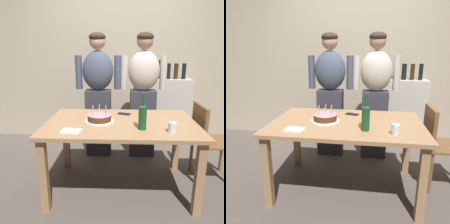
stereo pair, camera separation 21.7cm
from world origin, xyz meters
The scene contains 12 objects.
ground_plane centered at (0.00, 0.00, 0.00)m, with size 10.00×10.00×0.00m, color #564C44.
back_wall centered at (0.00, 1.55, 1.30)m, with size 5.20×0.10×2.60m, color tan.
dining_table centered at (0.00, 0.00, 0.64)m, with size 1.50×0.96×0.74m.
birthday_cake centered at (-0.22, -0.02, 0.78)m, with size 0.29×0.29×0.16m.
water_glass_near centered at (0.45, -0.29, 0.79)m, with size 0.07×0.07×0.09m, color silver.
wine_bottle centered at (0.19, -0.22, 0.87)m, with size 0.07×0.07×0.33m.
cell_phone centered at (0.03, 0.27, 0.74)m, with size 0.14×0.07×0.01m, color black.
napkin_stack centered at (-0.44, -0.30, 0.74)m, with size 0.17×0.13×0.01m, color white.
person_man_bearded centered at (-0.31, 0.81, 0.87)m, with size 0.61×0.27×1.66m.
person_woman_cardigan centered at (0.29, 0.81, 0.87)m, with size 0.61×0.27×1.66m.
dining_chair centered at (0.95, 0.19, 0.52)m, with size 0.42×0.42×0.87m.
shelf_cabinet centered at (0.65, 1.33, 0.52)m, with size 0.85×0.30×1.30m.
Camera 1 is at (0.00, -2.10, 1.42)m, focal length 35.06 mm.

